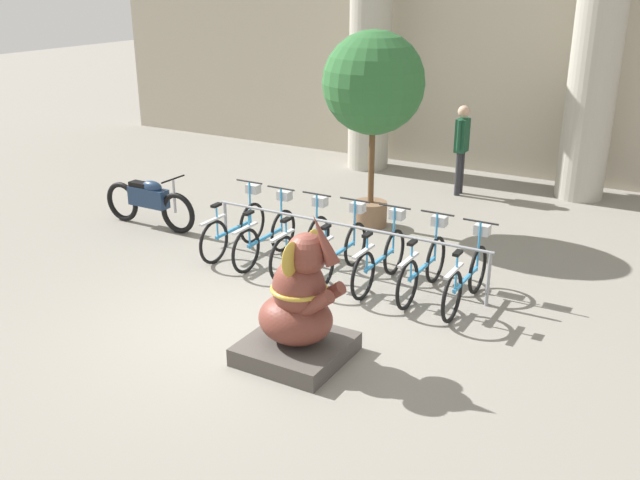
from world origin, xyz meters
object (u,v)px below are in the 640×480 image
(bicycle_4, at_px, (380,258))
(bicycle_1, at_px, (267,235))
(bicycle_0, at_px, (235,227))
(bicycle_3, at_px, (341,250))
(potted_tree, at_px, (373,87))
(bicycle_5, at_px, (423,266))
(motorcycle, at_px, (149,201))
(person_pedestrian, at_px, (462,141))
(bicycle_6, at_px, (467,277))
(elephant_statue, at_px, (298,311))
(bicycle_2, at_px, (302,243))

(bicycle_4, bearing_deg, bicycle_1, -178.78)
(bicycle_0, xyz_separation_m, bicycle_3, (1.88, -0.02, 0.00))
(potted_tree, bearing_deg, bicycle_5, -49.22)
(bicycle_0, bearing_deg, motorcycle, 173.55)
(person_pedestrian, bearing_deg, bicycle_3, -90.88)
(bicycle_5, relative_size, potted_tree, 0.51)
(bicycle_4, xyz_separation_m, bicycle_6, (1.25, -0.03, 0.00))
(bicycle_3, relative_size, elephant_statue, 0.93)
(bicycle_0, distance_m, bicycle_3, 1.88)
(bicycle_0, bearing_deg, bicycle_3, -0.59)
(motorcycle, bearing_deg, bicycle_6, -2.64)
(bicycle_2, distance_m, bicycle_6, 2.50)
(bicycle_3, bearing_deg, bicycle_6, -0.67)
(bicycle_6, height_order, potted_tree, potted_tree)
(bicycle_3, relative_size, bicycle_4, 1.00)
(bicycle_0, distance_m, bicycle_5, 3.13)
(bicycle_3, distance_m, bicycle_5, 1.25)
(bicycle_3, distance_m, bicycle_6, 1.88)
(bicycle_3, distance_m, person_pedestrian, 4.79)
(bicycle_3, xyz_separation_m, potted_tree, (-0.61, 2.19, 1.97))
(elephant_statue, height_order, person_pedestrian, elephant_statue)
(bicycle_0, xyz_separation_m, bicycle_2, (1.25, -0.04, 0.00))
(bicycle_1, relative_size, bicycle_3, 1.00)
(bicycle_1, height_order, bicycle_5, same)
(motorcycle, bearing_deg, bicycle_5, -2.36)
(bicycle_1, height_order, elephant_statue, elephant_statue)
(bicycle_4, relative_size, person_pedestrian, 0.95)
(bicycle_0, bearing_deg, potted_tree, 59.62)
(bicycle_4, relative_size, bicycle_6, 1.00)
(bicycle_0, xyz_separation_m, elephant_statue, (2.59, -2.31, 0.19))
(bicycle_1, bearing_deg, bicycle_3, 1.58)
(bicycle_4, bearing_deg, bicycle_3, -179.49)
(bicycle_2, relative_size, motorcycle, 0.85)
(bicycle_6, bearing_deg, potted_tree, 138.36)
(bicycle_4, bearing_deg, person_pedestrian, 96.65)
(bicycle_6, bearing_deg, bicycle_3, 179.33)
(bicycle_6, height_order, person_pedestrian, person_pedestrian)
(potted_tree, bearing_deg, elephant_statue, -73.60)
(bicycle_1, xyz_separation_m, bicycle_2, (0.63, 0.01, 0.00))
(bicycle_3, bearing_deg, potted_tree, 105.51)
(bicycle_4, relative_size, potted_tree, 0.51)
(motorcycle, bearing_deg, bicycle_1, -6.08)
(bicycle_4, xyz_separation_m, potted_tree, (-1.23, 2.18, 1.97))
(bicycle_1, bearing_deg, motorcycle, 173.92)
(bicycle_6, distance_m, potted_tree, 3.87)
(potted_tree, bearing_deg, motorcycle, -149.03)
(bicycle_6, height_order, motorcycle, bicycle_6)
(bicycle_0, distance_m, motorcycle, 1.98)
(bicycle_2, relative_size, potted_tree, 0.51)
(bicycle_3, height_order, potted_tree, potted_tree)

